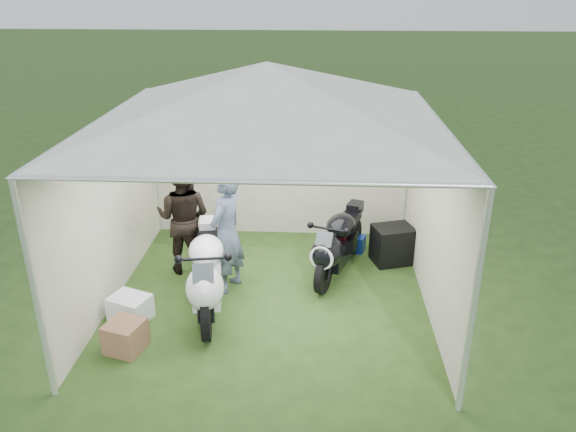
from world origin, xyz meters
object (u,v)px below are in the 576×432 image
motorcycle_black (337,243)px  crate_1 (125,336)px  person_blue_jacket (227,232)px  person_dark_jacket (184,217)px  equipment_box (392,244)px  motorcycle_white (207,273)px  paddock_stand (354,243)px  canopy_tent (268,99)px  crate_0 (130,308)px

motorcycle_black → crate_1: size_ratio=4.46×
crate_1 → person_blue_jacket: bearing=56.0°
motorcycle_black → person_blue_jacket: (-1.45, -0.46, 0.33)m
person_dark_jacket → person_blue_jacket: 0.83m
person_dark_jacket → person_blue_jacket: (0.68, -0.48, 0.01)m
equipment_box → person_dark_jacket: bearing=-172.0°
motorcycle_white → crate_1: 1.20m
motorcycle_black → paddock_stand: motorcycle_black is taller
motorcycle_black → person_dark_jacket: (-2.12, 0.02, 0.32)m
motorcycle_black → person_blue_jacket: size_ratio=1.04×
paddock_stand → crate_1: bearing=-135.5°
canopy_tent → paddock_stand: bearing=49.6°
person_blue_jacket → canopy_tent: bearing=99.8°
paddock_stand → crate_1: size_ratio=0.86×
canopy_tent → paddock_stand: size_ratio=17.10×
canopy_tent → person_blue_jacket: size_ratio=3.44×
motorcycle_white → equipment_box: size_ratio=3.54×
person_blue_jacket → person_dark_jacket: bearing=-102.0°
paddock_stand → crate_0: 3.47m
motorcycle_black → crate_1: (-2.39, -1.87, -0.32)m
crate_1 → motorcycle_white: bearing=47.3°
motorcycle_white → crate_0: bearing=-174.4°
crate_1 → paddock_stand: bearing=44.5°
paddock_stand → person_blue_jacket: size_ratio=0.20×
equipment_box → canopy_tent: bearing=-148.8°
motorcycle_white → person_dark_jacket: person_dark_jacket is taller
canopy_tent → equipment_box: 3.04m
canopy_tent → person_blue_jacket: (-0.57, 0.14, -1.75)m
paddock_stand → crate_0: bearing=-144.2°
person_blue_jacket → crate_1: person_blue_jacket is taller
canopy_tent → motorcycle_black: (0.88, 0.60, -2.09)m
canopy_tent → person_blue_jacket: 1.85m
motorcycle_black → crate_0: 2.85m
canopy_tent → paddock_stand: canopy_tent is taller
motorcycle_white → person_blue_jacket: 0.65m
canopy_tent → motorcycle_black: 2.34m
motorcycle_white → crate_0: (-0.92, -0.24, -0.38)m
person_blue_jacket → motorcycle_black: bearing=131.2°
canopy_tent → motorcycle_white: 2.21m
equipment_box → crate_0: (-3.35, -1.69, -0.12)m
person_dark_jacket → paddock_stand: bearing=-154.1°
canopy_tent → motorcycle_black: bearing=34.3°
motorcycle_white → motorcycle_black: motorcycle_white is taller
motorcycle_white → person_dark_jacket: bearing=106.9°
person_blue_jacket → motorcycle_white: bearing=6.5°
canopy_tent → crate_0: (-1.65, -0.66, -2.42)m
canopy_tent → crate_1: (-1.51, -1.27, -2.40)m
motorcycle_black → motorcycle_white: bearing=-127.3°
person_dark_jacket → crate_0: (-0.41, -1.28, -0.66)m
crate_0 → person_dark_jacket: bearing=72.2°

